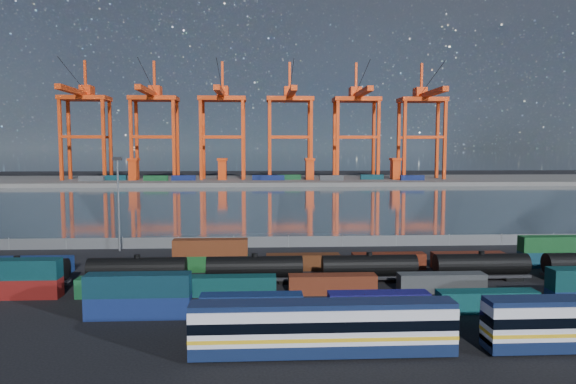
{
  "coord_description": "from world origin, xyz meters",
  "views": [
    {
      "loc": [
        -4.89,
        -64.76,
        18.07
      ],
      "look_at": [
        0.0,
        30.0,
        10.0
      ],
      "focal_mm": 32.0,
      "sensor_mm": 36.0,
      "label": 1
    }
  ],
  "objects": [
    {
      "name": "distant_mountains",
      "position": [
        63.02,
        1600.0,
        220.29
      ],
      "size": [
        2470.0,
        1100.0,
        520.0
      ],
      "color": "#1E2630",
      "rests_on": "ground"
    },
    {
      "name": "quay_containers",
      "position": [
        -11.0,
        195.46,
        3.3
      ],
      "size": [
        172.58,
        10.99,
        2.6
      ],
      "color": "navy",
      "rests_on": "far_quay"
    },
    {
      "name": "straddle_carriers",
      "position": [
        -2.5,
        200.0,
        7.82
      ],
      "size": [
        140.0,
        7.0,
        11.1
      ],
      "color": "red",
      "rests_on": "far_quay"
    },
    {
      "name": "waterfront_fence",
      "position": [
        -0.0,
        28.0,
        1.0
      ],
      "size": [
        160.12,
        0.12,
        2.2
      ],
      "color": "#595B5E",
      "rests_on": "ground"
    },
    {
      "name": "gantry_cranes",
      "position": [
        -7.5,
        203.33,
        38.62
      ],
      "size": [
        199.23,
        46.52,
        63.0
      ],
      "color": "red",
      "rests_on": "ground"
    },
    {
      "name": "container_row_south",
      "position": [
        6.35,
        -10.44,
        1.85
      ],
      "size": [
        113.88,
        2.25,
        4.79
      ],
      "color": "#373B3C",
      "rests_on": "ground"
    },
    {
      "name": "yard_light_mast",
      "position": [
        -30.0,
        26.0,
        9.3
      ],
      "size": [
        1.6,
        0.4,
        16.6
      ],
      "color": "slate",
      "rests_on": "ground"
    },
    {
      "name": "container_row_mid",
      "position": [
        -14.69,
        -2.34,
        1.4
      ],
      "size": [
        140.74,
        2.23,
        4.75
      ],
      "color": "#3A3C3E",
      "rests_on": "ground"
    },
    {
      "name": "container_row_north",
      "position": [
        11.38,
        10.37,
        1.62
      ],
      "size": [
        128.01,
        2.22,
        4.74
      ],
      "color": "navy",
      "rests_on": "ground"
    },
    {
      "name": "harbor_water",
      "position": [
        0.0,
        105.0,
        0.01
      ],
      "size": [
        700.0,
        700.0,
        0.0
      ],
      "primitive_type": "plane",
      "color": "#34434B",
      "rests_on": "ground"
    },
    {
      "name": "far_quay",
      "position": [
        0.0,
        210.0,
        1.0
      ],
      "size": [
        700.0,
        70.0,
        2.0
      ],
      "primitive_type": "cube",
      "color": "#514F4C",
      "rests_on": "ground"
    },
    {
      "name": "tanker_string",
      "position": [
        -5.87,
        2.91,
        2.05
      ],
      "size": [
        106.27,
        2.85,
        4.08
      ],
      "color": "black",
      "rests_on": "ground"
    },
    {
      "name": "ground",
      "position": [
        0.0,
        0.0,
        0.0
      ],
      "size": [
        700.0,
        700.0,
        0.0
      ],
      "primitive_type": "plane",
      "color": "black",
      "rests_on": "ground"
    }
  ]
}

